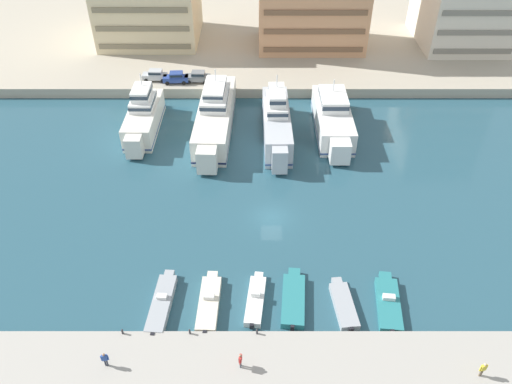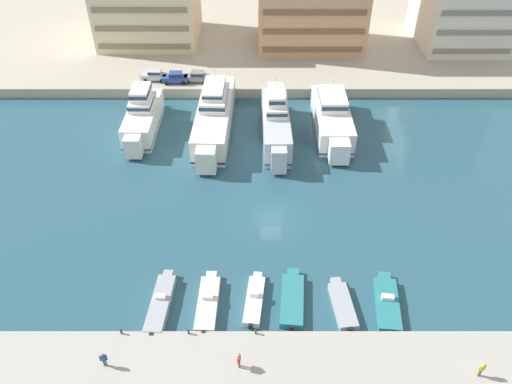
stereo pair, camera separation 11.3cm
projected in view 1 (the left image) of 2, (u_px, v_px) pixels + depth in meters
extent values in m
plane|color=#285160|center=(273.00, 218.00, 58.69)|extent=(400.00, 400.00, 0.00)
cube|color=#ADA38E|center=(266.00, 16.00, 107.79)|extent=(180.00, 70.00, 1.65)
cube|color=#A8A399|center=(278.00, 365.00, 43.27)|extent=(120.00, 6.38, 0.81)
cube|color=silver|center=(145.00, 119.00, 72.79)|extent=(4.17, 12.59, 3.40)
cube|color=silver|center=(135.00, 146.00, 67.16)|extent=(2.24, 2.04, 2.89)
cube|color=#334C7F|center=(146.00, 126.00, 73.48)|extent=(4.21, 12.72, 0.24)
cube|color=white|center=(144.00, 101.00, 72.01)|extent=(3.20, 5.30, 1.37)
cube|color=#233342|center=(144.00, 101.00, 71.92)|extent=(3.24, 5.36, 0.49)
cube|color=white|center=(142.00, 92.00, 71.09)|extent=(2.50, 4.14, 1.53)
cube|color=#233342|center=(142.00, 91.00, 71.00)|extent=(2.53, 4.18, 0.55)
cylinder|color=silver|center=(142.00, 79.00, 70.66)|extent=(0.16, 0.16, 1.80)
cube|color=silver|center=(154.00, 101.00, 78.49)|extent=(3.44, 0.93, 0.20)
cube|color=silver|center=(216.00, 118.00, 72.76)|extent=(5.37, 19.50, 3.78)
cube|color=silver|center=(208.00, 160.00, 64.40)|extent=(2.65, 2.42, 3.21)
cube|color=#192347|center=(217.00, 125.00, 73.54)|extent=(5.43, 19.69, 0.24)
cube|color=white|center=(216.00, 97.00, 72.22)|extent=(3.93, 8.25, 1.50)
cube|color=#233342|center=(216.00, 96.00, 72.13)|extent=(3.98, 8.34, 0.54)
cube|color=white|center=(216.00, 88.00, 71.39)|extent=(3.07, 6.44, 1.14)
cube|color=#233342|center=(216.00, 88.00, 71.32)|extent=(3.11, 6.50, 0.41)
cylinder|color=silver|center=(216.00, 75.00, 71.40)|extent=(0.16, 0.16, 1.80)
cube|color=silver|center=(223.00, 90.00, 81.14)|extent=(3.99, 1.05, 0.20)
cube|color=silver|center=(277.00, 125.00, 71.03)|extent=(3.88, 15.83, 3.93)
cube|color=silver|center=(280.00, 160.00, 64.21)|extent=(2.04, 1.86, 3.34)
cube|color=#334C7F|center=(277.00, 133.00, 71.83)|extent=(3.92, 15.98, 0.24)
cube|color=white|center=(278.00, 104.00, 70.27)|extent=(2.95, 6.66, 1.38)
cube|color=#233342|center=(278.00, 104.00, 70.18)|extent=(2.99, 6.73, 0.50)
cube|color=white|center=(278.00, 95.00, 69.35)|extent=(2.30, 5.20, 1.51)
cube|color=#233342|center=(278.00, 94.00, 69.26)|extent=(2.33, 5.25, 0.54)
cylinder|color=silver|center=(278.00, 81.00, 69.08)|extent=(0.16, 0.16, 1.80)
cube|color=silver|center=(275.00, 102.00, 78.05)|extent=(3.13, 0.94, 0.20)
cube|color=white|center=(333.00, 119.00, 72.69)|extent=(4.82, 14.59, 3.51)
cube|color=white|center=(341.00, 151.00, 66.14)|extent=(2.64, 2.40, 2.98)
cube|color=#334C7F|center=(333.00, 126.00, 73.41)|extent=(4.87, 14.73, 0.24)
cube|color=white|center=(334.00, 99.00, 71.88)|extent=(3.75, 6.13, 1.74)
cube|color=#233342|center=(334.00, 98.00, 71.77)|extent=(3.80, 6.19, 0.63)
cylinder|color=silver|center=(335.00, 85.00, 71.48)|extent=(0.16, 0.16, 1.80)
cube|color=white|center=(327.00, 98.00, 79.19)|extent=(4.08, 0.90, 0.20)
cube|color=#9EA3A8|center=(162.00, 305.00, 48.29)|extent=(2.25, 6.97, 0.88)
cube|color=#9EA3A8|center=(170.00, 275.00, 51.22)|extent=(1.03, 0.86, 0.75)
cube|color=silver|center=(162.00, 296.00, 48.30)|extent=(1.02, 0.67, 0.35)
cube|color=#283847|center=(163.00, 294.00, 48.48)|extent=(0.89, 0.14, 0.21)
cube|color=black|center=(153.00, 335.00, 45.40)|extent=(0.38, 0.30, 0.60)
cube|color=beige|center=(209.00, 305.00, 48.31)|extent=(2.13, 6.44, 0.86)
cube|color=beige|center=(213.00, 276.00, 51.08)|extent=(1.08, 0.90, 0.73)
cube|color=silver|center=(210.00, 296.00, 48.27)|extent=(1.08, 0.64, 0.43)
cube|color=#283847|center=(210.00, 294.00, 48.45)|extent=(0.96, 0.11, 0.26)
cube|color=black|center=(205.00, 333.00, 45.60)|extent=(0.37, 0.29, 0.60)
cube|color=white|center=(256.00, 301.00, 48.73)|extent=(2.22, 5.90, 0.70)
cube|color=white|center=(259.00, 276.00, 51.20)|extent=(0.96, 0.81, 0.60)
cube|color=silver|center=(256.00, 294.00, 48.67)|extent=(0.94, 0.69, 0.54)
cube|color=#283847|center=(257.00, 291.00, 48.83)|extent=(0.81, 0.17, 0.32)
cube|color=black|center=(252.00, 326.00, 46.27)|extent=(0.39, 0.32, 0.60)
cube|color=teal|center=(294.00, 301.00, 48.74)|extent=(2.72, 6.35, 0.73)
cube|color=teal|center=(295.00, 274.00, 51.47)|extent=(1.29, 1.09, 0.62)
cube|color=black|center=(293.00, 328.00, 46.12)|extent=(0.38, 0.31, 0.60)
cube|color=#9EA3A8|center=(345.00, 306.00, 48.22)|extent=(2.34, 5.48, 0.73)
cube|color=#9EA3A8|center=(338.00, 282.00, 50.55)|extent=(1.07, 0.91, 0.62)
cube|color=black|center=(352.00, 330.00, 45.94)|extent=(0.39, 0.32, 0.60)
cube|color=teal|center=(389.00, 305.00, 48.35)|extent=(2.83, 6.41, 0.72)
cube|color=teal|center=(386.00, 277.00, 51.08)|extent=(1.29, 1.10, 0.61)
cube|color=silver|center=(390.00, 297.00, 48.35)|extent=(1.25, 0.73, 0.42)
cube|color=#283847|center=(390.00, 295.00, 48.53)|extent=(1.09, 0.20, 0.25)
cube|color=black|center=(393.00, 333.00, 45.73)|extent=(0.39, 0.32, 0.60)
cube|color=#B7BCC1|center=(156.00, 76.00, 82.13)|extent=(4.17, 1.86, 0.80)
cube|color=#B7BCC1|center=(156.00, 72.00, 81.66)|extent=(2.16, 1.64, 0.68)
cube|color=#1E2833|center=(156.00, 72.00, 81.66)|extent=(2.12, 1.66, 0.37)
cylinder|color=black|center=(147.00, 81.00, 81.77)|extent=(0.65, 0.25, 0.64)
cylinder|color=black|center=(149.00, 76.00, 83.08)|extent=(0.65, 0.25, 0.64)
cylinder|color=black|center=(163.00, 81.00, 81.68)|extent=(0.65, 0.25, 0.64)
cylinder|color=black|center=(165.00, 76.00, 83.00)|extent=(0.65, 0.25, 0.64)
cube|color=#28428E|center=(177.00, 79.00, 81.45)|extent=(4.18, 1.89, 0.80)
cube|color=#28428E|center=(177.00, 74.00, 80.99)|extent=(2.17, 1.66, 0.68)
cube|color=#1E2833|center=(177.00, 74.00, 80.99)|extent=(2.13, 1.67, 0.37)
cylinder|color=black|center=(168.00, 83.00, 81.00)|extent=(0.65, 0.25, 0.64)
cylinder|color=black|center=(169.00, 79.00, 82.32)|extent=(0.65, 0.25, 0.64)
cylinder|color=black|center=(185.00, 83.00, 81.10)|extent=(0.65, 0.25, 0.64)
cylinder|color=black|center=(186.00, 78.00, 82.41)|extent=(0.65, 0.25, 0.64)
cube|color=slate|center=(199.00, 78.00, 81.67)|extent=(4.16, 1.86, 0.80)
cube|color=slate|center=(199.00, 74.00, 81.20)|extent=(2.16, 1.64, 0.68)
cube|color=#1E2833|center=(199.00, 74.00, 81.20)|extent=(2.12, 1.65, 0.37)
cylinder|color=black|center=(190.00, 82.00, 81.31)|extent=(0.65, 0.24, 0.64)
cylinder|color=black|center=(191.00, 77.00, 82.63)|extent=(0.65, 0.24, 0.64)
cylinder|color=black|center=(206.00, 82.00, 81.22)|extent=(0.65, 0.24, 0.64)
cylinder|color=black|center=(207.00, 78.00, 82.54)|extent=(0.65, 0.24, 0.64)
cube|color=#7E7359|center=(146.00, 46.00, 89.30)|extent=(16.46, 0.24, 0.90)
cube|color=#7E7359|center=(143.00, 29.00, 87.25)|extent=(16.46, 0.24, 0.90)
cube|color=#7E7359|center=(141.00, 10.00, 85.21)|extent=(16.46, 0.24, 0.90)
cube|color=brown|center=(314.00, 50.00, 88.20)|extent=(17.59, 0.24, 0.90)
cube|color=brown|center=(315.00, 32.00, 86.14)|extent=(17.59, 0.24, 0.90)
cube|color=brown|center=(317.00, 13.00, 84.09)|extent=(17.59, 0.24, 0.90)
cube|color=gray|center=(473.00, 51.00, 87.48)|extent=(13.75, 0.24, 0.90)
cube|color=gray|center=(479.00, 33.00, 85.37)|extent=(13.75, 0.24, 0.90)
cube|color=gray|center=(484.00, 13.00, 83.26)|extent=(13.75, 0.24, 0.90)
cylinder|color=#7A6B56|center=(481.00, 373.00, 41.76)|extent=(0.14, 0.14, 0.86)
cylinder|color=#7A6B56|center=(483.00, 373.00, 41.79)|extent=(0.14, 0.14, 0.86)
cube|color=yellow|center=(484.00, 368.00, 41.29)|extent=(0.52, 0.35, 0.66)
cylinder|color=yellow|center=(481.00, 369.00, 41.27)|extent=(0.10, 0.10, 0.66)
cylinder|color=yellow|center=(487.00, 368.00, 41.38)|extent=(0.10, 0.10, 0.66)
sphere|color=beige|center=(486.00, 365.00, 41.01)|extent=(0.24, 0.24, 0.24)
cylinder|color=#4C515B|center=(241.00, 363.00, 42.53)|extent=(0.14, 0.14, 0.85)
cylinder|color=#4C515B|center=(241.00, 364.00, 42.39)|extent=(0.14, 0.14, 0.85)
cube|color=red|center=(241.00, 359.00, 41.98)|extent=(0.30, 0.50, 0.65)
cylinder|color=red|center=(241.00, 356.00, 42.24)|extent=(0.10, 0.10, 0.65)
cylinder|color=red|center=(240.00, 362.00, 41.80)|extent=(0.10, 0.10, 0.65)
sphere|color=#A87A5B|center=(241.00, 356.00, 41.70)|extent=(0.24, 0.24, 0.24)
cylinder|color=#282D3D|center=(106.00, 362.00, 42.56)|extent=(0.13, 0.13, 0.83)
cylinder|color=#282D3D|center=(108.00, 362.00, 42.58)|extent=(0.13, 0.13, 0.83)
cube|color=#2D4C99|center=(105.00, 357.00, 42.11)|extent=(0.49, 0.29, 0.64)
cylinder|color=#2D4C99|center=(102.00, 358.00, 42.11)|extent=(0.10, 0.10, 0.64)
cylinder|color=#2D4C99|center=(109.00, 357.00, 42.17)|extent=(0.10, 0.10, 0.64)
sphere|color=#A87A5B|center=(104.00, 354.00, 41.83)|extent=(0.23, 0.23, 0.23)
cylinder|color=#2D2D33|center=(123.00, 332.00, 45.17)|extent=(0.18, 0.18, 0.45)
sphere|color=#2D2D33|center=(123.00, 330.00, 44.99)|extent=(0.20, 0.20, 0.20)
cylinder|color=#2D2D33|center=(190.00, 332.00, 45.16)|extent=(0.18, 0.18, 0.45)
sphere|color=#2D2D33|center=(190.00, 330.00, 44.98)|extent=(0.20, 0.20, 0.20)
cylinder|color=#2D2D33|center=(258.00, 332.00, 45.16)|extent=(0.18, 0.18, 0.45)
sphere|color=#2D2D33|center=(258.00, 330.00, 44.98)|extent=(0.20, 0.20, 0.20)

